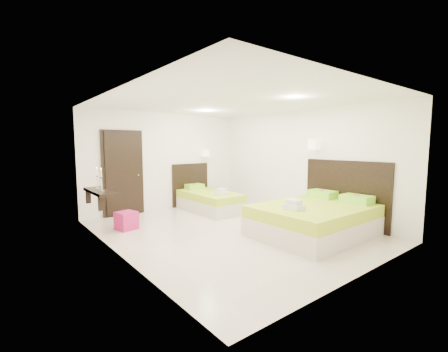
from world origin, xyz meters
TOP-DOWN VIEW (x-y plane):
  - floor at (0.00, 0.00)m, footprint 5.50×5.50m
  - bed_single at (0.76, 1.86)m, footprint 1.17×1.95m
  - bed_double at (1.20, -1.25)m, footprint 2.28×1.94m
  - nightstand at (1.41, 2.24)m, footprint 0.54×0.50m
  - ottoman at (-1.62, 1.41)m, footprint 0.44×0.44m
  - door at (-1.20, 2.70)m, footprint 1.02×0.15m
  - console_shelf at (-2.08, 1.60)m, footprint 0.35×1.20m

SIDE VIEW (x-z plane):
  - floor at x=0.00m, z-range 0.00..0.00m
  - ottoman at x=-1.62m, z-range 0.00..0.37m
  - nightstand at x=1.41m, z-range 0.00..0.39m
  - bed_single at x=0.76m, z-range -0.51..1.10m
  - bed_double at x=1.20m, z-range -0.60..1.28m
  - console_shelf at x=-2.08m, z-range 0.42..1.21m
  - door at x=-1.20m, z-range -0.02..2.12m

